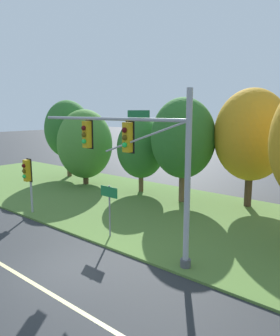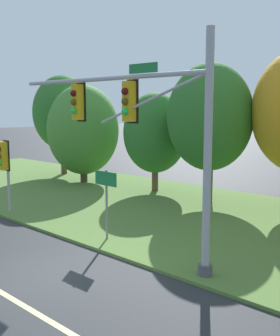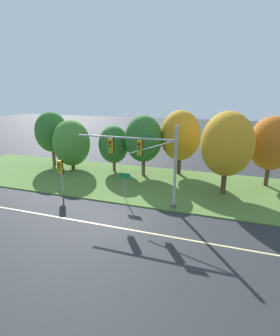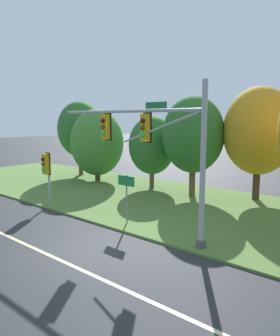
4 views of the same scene
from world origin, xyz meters
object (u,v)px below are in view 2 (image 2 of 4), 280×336
object	(u,v)px
tree_behind_signpost	(155,133)
tree_nearest_road	(63,113)
tree_mid_verge	(210,117)
traffic_signal_mast	(141,121)
tree_left_of_mast	(83,130)
pedestrian_signal_near_kerb	(4,160)
route_sign_post	(106,192)

from	to	relation	value
tree_behind_signpost	tree_nearest_road	bearing A→B (deg)	178.58
tree_behind_signpost	tree_mid_verge	distance (m)	3.86
traffic_signal_mast	tree_behind_signpost	xyz separation A→B (m)	(-6.39, 7.93, -0.96)
tree_mid_verge	tree_left_of_mast	bearing A→B (deg)	-176.41
tree_left_of_mast	tree_behind_signpost	world-z (taller)	tree_left_of_mast
tree_mid_verge	traffic_signal_mast	bearing A→B (deg)	-70.69
traffic_signal_mast	tree_left_of_mast	size ratio (longest dim) A/B	1.44
pedestrian_signal_near_kerb	tree_left_of_mast	bearing A→B (deg)	115.48
route_sign_post	tree_behind_signpost	bearing A→B (deg)	120.24
pedestrian_signal_near_kerb	tree_mid_verge	size ratio (longest dim) A/B	0.47
tree_nearest_road	traffic_signal_mast	bearing A→B (deg)	-28.59
pedestrian_signal_near_kerb	tree_behind_signpost	distance (m)	8.26
tree_behind_signpost	tree_mid_verge	bearing A→B (deg)	-5.33
traffic_signal_mast	tree_nearest_road	bearing A→B (deg)	151.41
traffic_signal_mast	route_sign_post	size ratio (longest dim) A/B	3.51
traffic_signal_mast	tree_behind_signpost	distance (m)	10.23
pedestrian_signal_near_kerb	tree_behind_signpost	bearing A→B (deg)	78.51
traffic_signal_mast	tree_mid_verge	size ratio (longest dim) A/B	1.28
route_sign_post	tree_mid_verge	world-z (taller)	tree_mid_verge
traffic_signal_mast	pedestrian_signal_near_kerb	distance (m)	8.23
tree_nearest_road	route_sign_post	bearing A→B (deg)	-31.01
traffic_signal_mast	pedestrian_signal_near_kerb	bearing A→B (deg)	-179.21
traffic_signal_mast	pedestrian_signal_near_kerb	xyz separation A→B (m)	(-8.02, -0.11, -1.85)
route_sign_post	tree_behind_signpost	world-z (taller)	tree_behind_signpost
traffic_signal_mast	tree_left_of_mast	world-z (taller)	traffic_signal_mast
route_sign_post	tree_nearest_road	size ratio (longest dim) A/B	0.36
tree_nearest_road	tree_behind_signpost	xyz separation A→B (m)	(8.56, -0.21, -1.01)
pedestrian_signal_near_kerb	tree_left_of_mast	world-z (taller)	tree_left_of_mast
route_sign_post	tree_mid_verge	distance (m)	7.67
pedestrian_signal_near_kerb	tree_nearest_road	bearing A→B (deg)	129.98
tree_left_of_mast	tree_behind_signpost	xyz separation A→B (m)	(5.04, 0.90, -0.02)
route_sign_post	traffic_signal_mast	bearing A→B (deg)	-9.82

